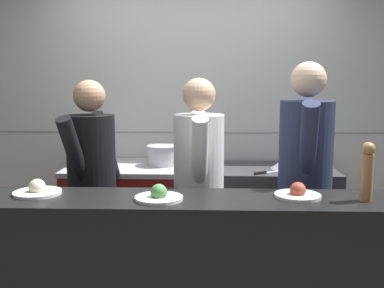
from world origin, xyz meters
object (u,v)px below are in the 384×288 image
at_px(pepper_mill, 367,170).
at_px(stock_pot, 92,152).
at_px(chefs_knife, 271,172).
at_px(chef_head_cook, 92,185).
at_px(sauce_pot, 163,155).
at_px(chef_line, 305,178).
at_px(mixing_bowl_steel, 288,162).
at_px(chef_sous, 199,187).
at_px(plated_dish_main, 37,191).
at_px(plated_dish_appetiser, 159,196).
at_px(oven_range, 129,217).
at_px(plated_dish_dessert, 298,194).

bearing_deg(pepper_mill, stock_pot, 143.75).
height_order(chefs_knife, chef_head_cook, chef_head_cook).
height_order(sauce_pot, chef_line, chef_line).
bearing_deg(chef_line, mixing_bowl_steel, 98.02).
xyz_separation_m(stock_pot, chef_sous, (0.91, -0.76, -0.11)).
xyz_separation_m(chef_sous, chef_line, (0.71, 0.04, 0.06)).
bearing_deg(chefs_knife, stock_pot, 172.81).
distance_m(mixing_bowl_steel, chefs_knife, 0.23).
distance_m(chefs_knife, plated_dish_main, 1.82).
bearing_deg(mixing_bowl_steel, chef_line, -90.84).
xyz_separation_m(plated_dish_appetiser, chef_sous, (0.20, 0.59, -0.10)).
distance_m(mixing_bowl_steel, pepper_mill, 1.33).
bearing_deg(chefs_knife, plated_dish_appetiser, -123.32).
xyz_separation_m(oven_range, mixing_bowl_steel, (1.34, -0.02, 0.49)).
height_order(mixing_bowl_steel, plated_dish_dessert, plated_dish_dessert).
distance_m(sauce_pot, pepper_mill, 1.81).
relative_size(pepper_mill, chef_line, 0.18).
height_order(mixing_bowl_steel, plated_dish_appetiser, plated_dish_appetiser).
distance_m(chefs_knife, plated_dish_dessert, 1.09).
distance_m(plated_dish_dessert, pepper_mill, 0.38).
relative_size(plated_dish_main, plated_dish_appetiser, 1.03).
bearing_deg(stock_pot, chef_sous, -39.64).
bearing_deg(chef_sous, plated_dish_dessert, -45.67).
height_order(pepper_mill, chef_line, chef_line).
relative_size(sauce_pot, chefs_knife, 0.78).
bearing_deg(chefs_knife, pepper_mill, -73.41).
relative_size(plated_dish_dessert, chef_line, 0.14).
bearing_deg(mixing_bowl_steel, plated_dish_dessert, -97.71).
bearing_deg(chefs_knife, mixing_bowl_steel, 44.44).
bearing_deg(chef_sous, pepper_mill, -35.21).
relative_size(plated_dish_appetiser, pepper_mill, 0.82).
bearing_deg(oven_range, plated_dish_appetiser, -73.10).
distance_m(stock_pot, chefs_knife, 1.49).
relative_size(sauce_pot, mixing_bowl_steel, 0.98).
distance_m(stock_pot, pepper_mill, 2.26).
bearing_deg(chef_head_cook, stock_pot, 121.11).
xyz_separation_m(plated_dish_main, chef_line, (1.61, 0.54, -0.04)).
bearing_deg(plated_dish_appetiser, chef_head_cook, 128.70).
bearing_deg(pepper_mill, plated_dish_dessert, 170.33).
relative_size(oven_range, chef_sous, 0.61).
height_order(chefs_knife, chef_sous, chef_sous).
xyz_separation_m(stock_pot, plated_dish_main, (0.01, -1.26, -0.01)).
relative_size(mixing_bowl_steel, plated_dish_main, 1.04).
relative_size(stock_pot, plated_dish_appetiser, 0.94).
xyz_separation_m(mixing_bowl_steel, pepper_mill, (0.18, -1.30, 0.20)).
xyz_separation_m(plated_dish_appetiser, plated_dish_dessert, (0.76, 0.08, -0.00)).
distance_m(sauce_pot, chef_line, 1.26).
distance_m(mixing_bowl_steel, chef_head_cook, 1.60).
bearing_deg(plated_dish_dessert, plated_dish_appetiser, -174.09).
xyz_separation_m(chefs_knife, plated_dish_dessert, (-0.01, -1.09, 0.11)).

